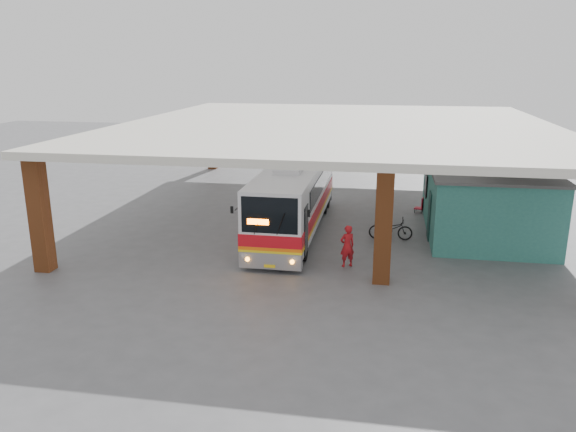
# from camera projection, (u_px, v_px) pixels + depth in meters

# --- Properties ---
(ground) EXTENTS (90.00, 90.00, 0.00)m
(ground) POSITION_uv_depth(u_px,v_px,m) (309.00, 250.00, 23.43)
(ground) COLOR #515154
(ground) RESTS_ON ground
(brick_columns) EXTENTS (20.10, 21.60, 4.35)m
(brick_columns) POSITION_uv_depth(u_px,v_px,m) (353.00, 177.00, 27.35)
(brick_columns) COLOR #964A20
(brick_columns) RESTS_ON ground
(canopy_roof) EXTENTS (21.00, 23.00, 0.30)m
(canopy_roof) POSITION_uv_depth(u_px,v_px,m) (338.00, 125.00, 28.30)
(canopy_roof) COLOR beige
(canopy_roof) RESTS_ON brick_columns
(shop_building) EXTENTS (5.20, 8.20, 3.11)m
(shop_building) POSITION_uv_depth(u_px,v_px,m) (485.00, 199.00, 25.55)
(shop_building) COLOR #2C6E67
(shop_building) RESTS_ON ground
(coach_bus) EXTENTS (2.41, 11.32, 3.29)m
(coach_bus) POSITION_uv_depth(u_px,v_px,m) (295.00, 197.00, 25.66)
(coach_bus) COLOR silver
(coach_bus) RESTS_ON ground
(motorcycle) EXTENTS (1.92, 0.70, 1.00)m
(motorcycle) POSITION_uv_depth(u_px,v_px,m) (391.00, 229.00, 24.70)
(motorcycle) COLOR black
(motorcycle) RESTS_ON ground
(pedestrian) EXTENTS (0.72, 0.64, 1.64)m
(pedestrian) POSITION_uv_depth(u_px,v_px,m) (347.00, 246.00, 21.38)
(pedestrian) COLOR red
(pedestrian) RESTS_ON ground
(red_chair) EXTENTS (0.51, 0.51, 0.80)m
(red_chair) POSITION_uv_depth(u_px,v_px,m) (421.00, 206.00, 29.11)
(red_chair) COLOR red
(red_chair) RESTS_ON ground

